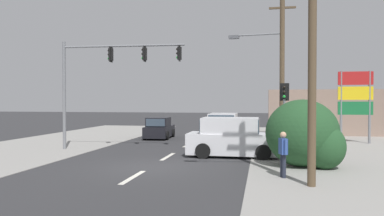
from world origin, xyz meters
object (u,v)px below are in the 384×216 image
traffic_signal_mast (105,71)px  hatchback_kerbside_parked (159,129)px  suv_oncoming_mid (233,138)px  shopping_plaza_sign (355,97)px  pedestrian_at_kerb (283,152)px  pedestal_signal_right_kerb (284,107)px  utility_pole_foreground_right (308,26)px  utility_pole_midground_right (279,63)px  suv_oncoming_near (223,129)px

traffic_signal_mast → hatchback_kerbside_parked: bearing=80.3°
suv_oncoming_mid → hatchback_kerbside_parked: bearing=127.0°
shopping_plaza_sign → pedestrian_at_kerb: shopping_plaza_sign is taller
suv_oncoming_mid → pedestrian_at_kerb: suv_oncoming_mid is taller
pedestal_signal_right_kerb → shopping_plaza_sign: (4.76, 6.79, 0.57)m
pedestrian_at_kerb → utility_pole_foreground_right: bearing=-61.4°
utility_pole_foreground_right → suv_oncoming_mid: bearing=114.8°
utility_pole_midground_right → suv_oncoming_mid: utility_pole_midground_right is taller
utility_pole_foreground_right → pedestrian_at_kerb: size_ratio=5.74×
traffic_signal_mast → suv_oncoming_near: 8.42m
suv_oncoming_mid → shopping_plaza_sign: bearing=44.2°
utility_pole_foreground_right → suv_oncoming_near: size_ratio=2.06×
utility_pole_foreground_right → utility_pole_midground_right: size_ratio=1.07×
utility_pole_midground_right → suv_oncoming_mid: (-2.27, -2.27, -3.85)m
shopping_plaza_sign → pedestal_signal_right_kerb: bearing=-125.1°
utility_pole_midground_right → pedestrian_at_kerb: bearing=-91.3°
suv_oncoming_near → pedestrian_at_kerb: suv_oncoming_near is taller
utility_pole_foreground_right → traffic_signal_mast: size_ratio=1.36×
suv_oncoming_mid → suv_oncoming_near: 5.96m
pedestal_signal_right_kerb → suv_oncoming_mid: size_ratio=0.78×
pedestal_signal_right_kerb → utility_pole_midground_right: bearing=94.4°
traffic_signal_mast → suv_oncoming_near: (6.01, 4.77, -3.47)m
utility_pole_midground_right → shopping_plaza_sign: (4.92, 4.72, -1.75)m
utility_pole_midground_right → hatchback_kerbside_parked: bearing=145.6°
utility_pole_midground_right → shopping_plaza_sign: 7.04m
traffic_signal_mast → pedestrian_at_kerb: bearing=-32.5°
utility_pole_foreground_right → suv_oncoming_mid: size_ratio=2.05×
utility_pole_midground_right → pedestrian_at_kerb: (-0.16, -7.06, -3.80)m
suv_oncoming_near → suv_oncoming_mid: bearing=-79.4°
pedestal_signal_right_kerb → hatchback_kerbside_parked: pedestal_signal_right_kerb is taller
utility_pole_foreground_right → pedestrian_at_kerb: (-0.67, 1.23, -4.12)m
hatchback_kerbside_parked → pedestrian_at_kerb: pedestrian_at_kerb is taller
utility_pole_foreground_right → traffic_signal_mast: bearing=144.3°
utility_pole_foreground_right → utility_pole_midground_right: bearing=93.5°
utility_pole_foreground_right → pedestal_signal_right_kerb: (-0.35, 6.22, -2.62)m
utility_pole_foreground_right → hatchback_kerbside_parked: utility_pole_foreground_right is taller
utility_pole_midground_right → traffic_signal_mast: bearing=-172.8°
utility_pole_midground_right → suv_oncoming_mid: 5.01m
suv_oncoming_mid → utility_pole_midground_right: bearing=44.9°
utility_pole_foreground_right → pedestal_signal_right_kerb: bearing=93.2°
utility_pole_foreground_right → hatchback_kerbside_parked: bearing=122.1°
utility_pole_foreground_right → utility_pole_midground_right: (-0.51, 8.28, -0.31)m
utility_pole_midground_right → hatchback_kerbside_parked: 10.73m
shopping_plaza_sign → pedestrian_at_kerb: size_ratio=2.82×
suv_oncoming_mid → pedestrian_at_kerb: bearing=-66.2°
shopping_plaza_sign → hatchback_kerbside_parked: (-13.13, 0.90, -2.28)m
hatchback_kerbside_parked → utility_pole_midground_right: bearing=-34.4°
traffic_signal_mast → pedestrian_at_kerb: size_ratio=4.22×
utility_pole_foreground_right → shopping_plaza_sign: bearing=71.2°
pedestal_signal_right_kerb → pedestrian_at_kerb: bearing=-93.7°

